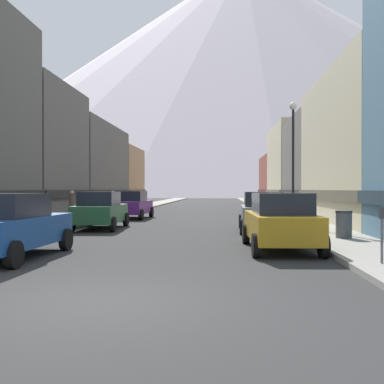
{
  "coord_description": "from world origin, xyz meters",
  "views": [
    {
      "loc": [
        2.0,
        -7.48,
        1.89
      ],
      "look_at": [
        -0.24,
        26.36,
        1.69
      ],
      "focal_mm": 42.69,
      "sensor_mm": 36.0,
      "label": 1
    }
  ],
  "objects": [
    {
      "name": "potted_plant_0",
      "position": [
        -7.0,
        13.6,
        0.58
      ],
      "size": [
        0.49,
        0.49,
        0.87
      ],
      "color": "#4C4C51",
      "rests_on": "sidewalk_left"
    },
    {
      "name": "car_right_0",
      "position": [
        3.8,
        6.78,
        0.9
      ],
      "size": [
        2.2,
        4.46,
        1.78
      ],
      "color": "#B28419",
      "rests_on": "ground"
    },
    {
      "name": "storefront_right_3",
      "position": [
        11.38,
        42.27,
        4.17
      ],
      "size": [
        8.07,
        13.31,
        8.65
      ],
      "color": "beige",
      "rests_on": "ground"
    },
    {
      "name": "storefront_left_3",
      "position": [
        -11.44,
        31.64,
        3.62
      ],
      "size": [
        8.17,
        13.49,
        7.51
      ],
      "color": "#66605B",
      "rests_on": "ground"
    },
    {
      "name": "car_left_0",
      "position": [
        -3.8,
        4.63,
        0.9
      ],
      "size": [
        2.2,
        4.46,
        1.78
      ],
      "color": "#19478C",
      "rests_on": "ground"
    },
    {
      "name": "sidewalk_left",
      "position": [
        -6.25,
        35.0,
        0.07
      ],
      "size": [
        2.5,
        100.0,
        0.15
      ],
      "primitive_type": "cube",
      "color": "gray",
      "rests_on": "ground"
    },
    {
      "name": "storefront_right_4",
      "position": [
        12.35,
        55.15,
        3.07
      ],
      "size": [
        10.0,
        12.4,
        6.39
      ],
      "color": "brown",
      "rests_on": "ground"
    },
    {
      "name": "pedestrian_1",
      "position": [
        -6.25,
        26.47,
        0.91
      ],
      "size": [
        0.36,
        0.36,
        1.65
      ],
      "color": "brown",
      "rests_on": "sidewalk_left"
    },
    {
      "name": "car_left_1",
      "position": [
        -3.8,
        13.91,
        0.9
      ],
      "size": [
        2.19,
        4.46,
        1.78
      ],
      "color": "#265933",
      "rests_on": "ground"
    },
    {
      "name": "mountain_backdrop",
      "position": [
        14.63,
        260.0,
        67.36
      ],
      "size": [
        346.5,
        346.5,
        134.73
      ],
      "primitive_type": "cone",
      "color": "silver",
      "rests_on": "ground"
    },
    {
      "name": "car_left_2",
      "position": [
        -3.8,
        21.65,
        0.9
      ],
      "size": [
        2.19,
        4.46,
        1.78
      ],
      "color": "#591E72",
      "rests_on": "ground"
    },
    {
      "name": "sidewalk_right",
      "position": [
        6.25,
        35.0,
        0.07
      ],
      "size": [
        2.5,
        100.0,
        0.15
      ],
      "primitive_type": "cube",
      "color": "gray",
      "rests_on": "ground"
    },
    {
      "name": "storefront_left_4",
      "position": [
        -12.25,
        43.28,
        3.17
      ],
      "size": [
        9.8,
        9.39,
        6.59
      ],
      "color": "tan",
      "rests_on": "ground"
    },
    {
      "name": "ground_plane",
      "position": [
        0.0,
        0.0,
        0.0
      ],
      "size": [
        400.0,
        400.0,
        0.0
      ],
      "primitive_type": "plane",
      "color": "#2E2E2E"
    },
    {
      "name": "pedestrian_0",
      "position": [
        -6.25,
        17.11,
        0.93
      ],
      "size": [
        0.36,
        0.36,
        1.69
      ],
      "color": "brown",
      "rests_on": "sidewalk_left"
    },
    {
      "name": "storefront_right_2",
      "position": [
        11.03,
        29.98,
        3.71
      ],
      "size": [
        7.37,
        10.28,
        7.71
      ],
      "color": "#66605B",
      "rests_on": "ground"
    },
    {
      "name": "trash_bin_right",
      "position": [
        6.35,
        9.16,
        0.64
      ],
      "size": [
        0.59,
        0.59,
        0.98
      ],
      "color": "#4C5156",
      "rests_on": "sidewalk_right"
    },
    {
      "name": "parking_meter_near",
      "position": [
        5.75,
        3.5,
        1.01
      ],
      "size": [
        0.14,
        0.1,
        1.33
      ],
      "color": "#595960",
      "rests_on": "sidewalk_right"
    },
    {
      "name": "car_right_1",
      "position": [
        3.8,
        13.09,
        0.9
      ],
      "size": [
        2.15,
        4.44,
        1.78
      ],
      "color": "slate",
      "rests_on": "ground"
    },
    {
      "name": "streetlamp_right",
      "position": [
        5.35,
        14.35,
        3.99
      ],
      "size": [
        0.36,
        0.36,
        5.86
      ],
      "color": "black",
      "rests_on": "sidewalk_right"
    }
  ]
}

